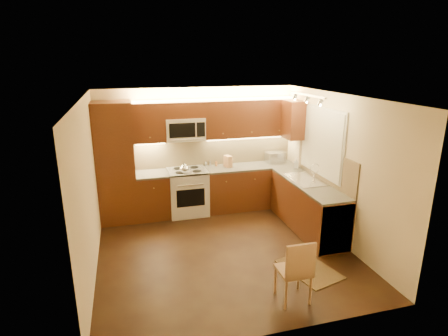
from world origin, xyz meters
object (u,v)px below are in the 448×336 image
object	(u,v)px
kettle	(184,168)
knife_block	(228,161)
microwave	(185,129)
dining_chair	(293,269)
stove	(188,192)
soap_bottle	(296,163)
sink	(305,176)
toaster_oven	(275,157)

from	to	relation	value
kettle	knife_block	bearing A→B (deg)	33.77
microwave	dining_chair	size ratio (longest dim) A/B	0.86
stove	dining_chair	size ratio (longest dim) A/B	1.04
soap_bottle	dining_chair	xyz separation A→B (m)	(-1.35, -2.77, -0.55)
microwave	kettle	xyz separation A→B (m)	(-0.09, -0.32, -0.69)
sink	soap_bottle	distance (m)	0.77
stove	knife_block	size ratio (longest dim) A/B	3.86
kettle	toaster_oven	size ratio (longest dim) A/B	0.55
dining_chair	soap_bottle	bearing A→B (deg)	64.22
sink	toaster_oven	distance (m)	1.25
knife_block	stove	bearing A→B (deg)	164.23
toaster_oven	soap_bottle	xyz separation A→B (m)	(0.25, -0.49, -0.02)
toaster_oven	dining_chair	distance (m)	3.49
kettle	microwave	bearing A→B (deg)	94.26
stove	sink	size ratio (longest dim) A/B	1.07
sink	knife_block	xyz separation A→B (m)	(-1.14, 1.18, 0.04)
stove	sink	bearing A→B (deg)	-29.36
stove	dining_chair	world-z (taller)	stove
toaster_oven	dining_chair	bearing A→B (deg)	-110.23
toaster_oven	knife_block	distance (m)	1.07
stove	toaster_oven	xyz separation A→B (m)	(1.92, 0.12, 0.55)
kettle	knife_block	size ratio (longest dim) A/B	0.88
soap_bottle	microwave	bearing A→B (deg)	-170.09
sink	toaster_oven	size ratio (longest dim) A/B	2.26
kettle	stove	bearing A→B (deg)	83.94
dining_chair	knife_block	bearing A→B (deg)	89.70
microwave	soap_bottle	bearing A→B (deg)	-13.10
sink	toaster_oven	xyz separation A→B (m)	(-0.08, 1.25, 0.04)
microwave	sink	distance (m)	2.48
toaster_oven	knife_block	xyz separation A→B (m)	(-1.07, -0.07, 0.00)
soap_bottle	toaster_oven	bearing A→B (deg)	140.11
kettle	soap_bottle	bearing A→B (deg)	14.87
sink	microwave	bearing A→B (deg)	147.79
knife_block	microwave	bearing A→B (deg)	155.23
stove	soap_bottle	bearing A→B (deg)	-9.69
stove	dining_chair	bearing A→B (deg)	-75.24
stove	toaster_oven	world-z (taller)	toaster_oven
sink	dining_chair	xyz separation A→B (m)	(-1.17, -2.01, -0.53)
microwave	knife_block	size ratio (longest dim) A/B	3.19
soap_bottle	dining_chair	size ratio (longest dim) A/B	0.22
knife_block	dining_chair	distance (m)	3.25
stove	microwave	xyz separation A→B (m)	(0.00, 0.14, 1.26)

